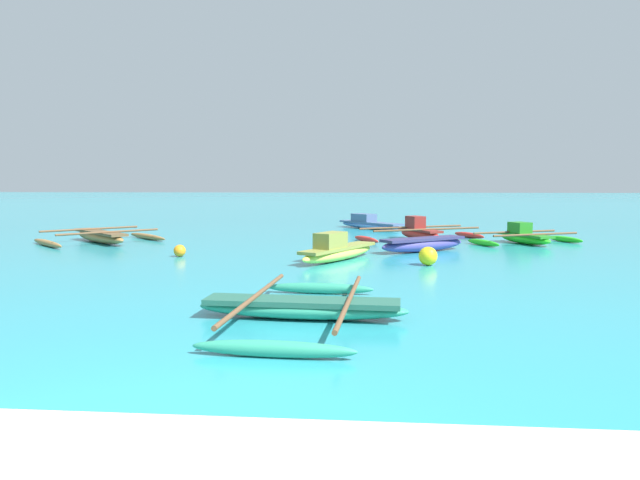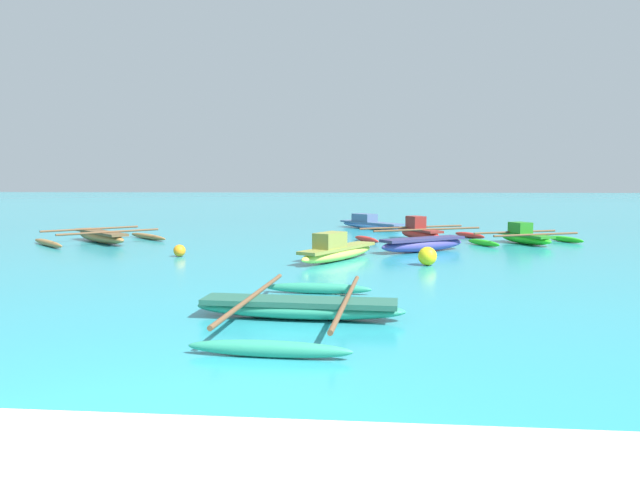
% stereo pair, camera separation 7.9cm
% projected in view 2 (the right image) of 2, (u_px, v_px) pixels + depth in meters
% --- Properties ---
extents(moored_boat_0, '(2.83, 2.34, 0.41)m').
position_uv_depth(moored_boat_0, '(423.00, 244.00, 16.83)').
color(moored_boat_0, '#454092').
rests_on(moored_boat_0, ground_plane).
extents(moored_boat_1, '(4.77, 3.58, 0.84)m').
position_uv_depth(moored_boat_1, '(419.00, 232.00, 20.34)').
color(moored_boat_1, red).
rests_on(moored_boat_1, ground_plane).
extents(moored_boat_2, '(3.91, 3.00, 0.71)m').
position_uv_depth(moored_boat_2, '(525.00, 237.00, 19.02)').
color(moored_boat_2, green).
rests_on(moored_boat_2, ground_plane).
extents(moored_boat_3, '(2.07, 3.21, 0.76)m').
position_uv_depth(moored_boat_3, '(337.00, 250.00, 14.89)').
color(moored_boat_3, '#DEE855').
rests_on(moored_boat_3, ground_plane).
extents(moored_boat_4, '(4.49, 4.52, 0.45)m').
position_uv_depth(moored_boat_4, '(101.00, 237.00, 19.44)').
color(moored_boat_4, olive).
rests_on(moored_boat_4, ground_plane).
extents(moored_boat_5, '(3.12, 3.37, 0.65)m').
position_uv_depth(moored_boat_5, '(370.00, 224.00, 25.26)').
color(moored_boat_5, '#6994DC').
rests_on(moored_boat_5, ground_plane).
extents(moored_boat_6, '(3.20, 4.17, 0.35)m').
position_uv_depth(moored_boat_6, '(299.00, 308.00, 8.52)').
color(moored_boat_6, '#2C9473').
rests_on(moored_boat_6, ground_plane).
extents(mooring_buoy_1, '(0.33, 0.33, 0.33)m').
position_uv_depth(mooring_buoy_1, '(179.00, 251.00, 15.70)').
color(mooring_buoy_1, orange).
rests_on(mooring_buoy_1, ground_plane).
extents(mooring_buoy_2, '(0.46, 0.46, 0.46)m').
position_uv_depth(mooring_buoy_2, '(427.00, 256.00, 14.00)').
color(mooring_buoy_2, yellow).
rests_on(mooring_buoy_2, ground_plane).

